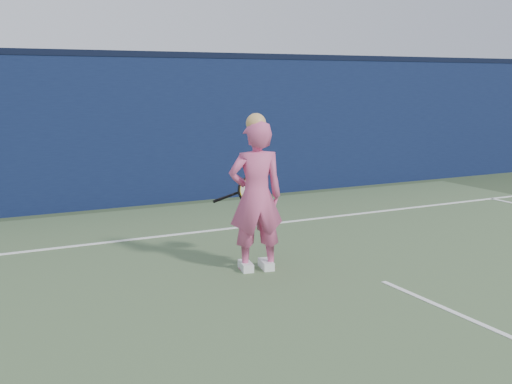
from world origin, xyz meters
TOP-DOWN VIEW (x-y plane):
  - ground at (0.00, 0.00)m, footprint 80.00×80.00m
  - backstop_wall at (0.00, 6.50)m, footprint 24.00×0.40m
  - wall_cap at (0.00, 6.50)m, footprint 24.00×0.42m
  - player at (-0.99, 2.03)m, footprint 0.68×0.52m
  - racket at (-0.89, 2.48)m, footprint 0.59×0.14m
  - court_lines at (0.00, -0.33)m, footprint 11.00×12.04m

SIDE VIEW (x-z plane):
  - ground at x=0.00m, z-range 0.00..0.00m
  - court_lines at x=0.00m, z-range 0.01..0.01m
  - racket at x=-0.89m, z-range 0.68..1.00m
  - player at x=-0.99m, z-range -0.03..1.73m
  - backstop_wall at x=0.00m, z-range 0.00..2.50m
  - wall_cap at x=0.00m, z-range 2.50..2.60m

